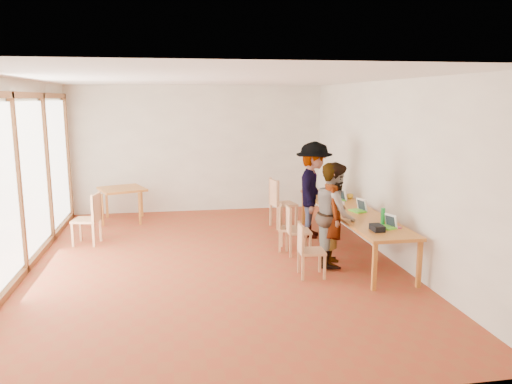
% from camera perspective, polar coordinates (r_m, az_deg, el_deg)
% --- Properties ---
extents(ground, '(8.00, 8.00, 0.00)m').
position_cam_1_polar(ground, '(8.44, -4.94, -8.04)').
color(ground, brown).
rests_on(ground, ground).
extents(wall_back, '(6.00, 0.10, 3.00)m').
position_cam_1_polar(wall_back, '(12.04, -6.63, 4.89)').
color(wall_back, silver).
rests_on(wall_back, ground).
extents(wall_front, '(6.00, 0.10, 3.00)m').
position_cam_1_polar(wall_front, '(4.19, -0.73, -5.99)').
color(wall_front, silver).
rests_on(wall_front, ground).
extents(wall_right, '(0.10, 8.00, 3.00)m').
position_cam_1_polar(wall_right, '(8.83, 14.69, 2.51)').
color(wall_right, silver).
rests_on(wall_right, ground).
extents(window_wall, '(0.10, 8.00, 3.00)m').
position_cam_1_polar(window_wall, '(8.39, -25.70, 1.38)').
color(window_wall, white).
rests_on(window_wall, ground).
extents(ceiling, '(6.00, 8.00, 0.04)m').
position_cam_1_polar(ceiling, '(8.00, -5.30, 12.92)').
color(ceiling, white).
rests_on(ceiling, wall_back).
extents(communal_table, '(0.80, 4.00, 0.75)m').
position_cam_1_polar(communal_table, '(9.09, 10.72, -2.21)').
color(communal_table, '#C8742C').
rests_on(communal_table, ground).
extents(side_table, '(0.90, 0.90, 0.75)m').
position_cam_1_polar(side_table, '(11.41, -15.06, 0.05)').
color(side_table, '#C8742C').
rests_on(side_table, ground).
extents(chair_near, '(0.41, 0.41, 0.44)m').
position_cam_1_polar(chair_near, '(7.67, 5.75, -5.99)').
color(chair_near, tan).
rests_on(chair_near, ground).
extents(chair_mid, '(0.42, 0.42, 0.46)m').
position_cam_1_polar(chair_mid, '(8.72, 4.31, -3.79)').
color(chair_mid, tan).
rests_on(chair_mid, ground).
extents(chair_far, '(0.48, 0.48, 0.44)m').
position_cam_1_polar(chair_far, '(8.97, 3.34, -3.50)').
color(chair_far, tan).
rests_on(chair_far, ground).
extents(chair_empty, '(0.56, 0.56, 0.55)m').
position_cam_1_polar(chair_empty, '(10.50, 2.61, -0.69)').
color(chair_empty, tan).
rests_on(chair_empty, ground).
extents(chair_spare, '(0.53, 0.53, 0.52)m').
position_cam_1_polar(chair_spare, '(9.78, -18.31, -2.31)').
color(chair_spare, tan).
rests_on(chair_spare, ground).
extents(person_near, '(0.55, 0.70, 1.70)m').
position_cam_1_polar(person_near, '(8.17, 8.79, -2.57)').
color(person_near, gray).
rests_on(person_near, ground).
extents(person_mid, '(0.82, 0.95, 1.69)m').
position_cam_1_polar(person_mid, '(8.22, 8.99, -2.50)').
color(person_mid, gray).
rests_on(person_mid, ground).
extents(person_far, '(1.12, 1.39, 1.88)m').
position_cam_1_polar(person_far, '(9.79, 6.59, 0.25)').
color(person_far, gray).
rests_on(person_far, ground).
extents(laptop_near, '(0.29, 0.30, 0.21)m').
position_cam_1_polar(laptop_near, '(7.90, 14.92, -3.56)').
color(laptop_near, '#5AD42B').
rests_on(laptop_near, communal_table).
extents(laptop_mid, '(0.30, 0.32, 0.23)m').
position_cam_1_polar(laptop_mid, '(8.90, 11.75, -1.80)').
color(laptop_mid, '#5AD42B').
rests_on(laptop_mid, communal_table).
extents(laptop_far, '(0.29, 0.31, 0.23)m').
position_cam_1_polar(laptop_far, '(9.80, 9.55, -0.58)').
color(laptop_far, '#5AD42B').
rests_on(laptop_far, communal_table).
extents(yellow_mug, '(0.12, 0.12, 0.10)m').
position_cam_1_polar(yellow_mug, '(9.98, 10.70, -0.50)').
color(yellow_mug, yellow).
rests_on(yellow_mug, communal_table).
extents(green_bottle, '(0.07, 0.07, 0.28)m').
position_cam_1_polar(green_bottle, '(7.99, 14.30, -2.77)').
color(green_bottle, '#18832C').
rests_on(green_bottle, communal_table).
extents(clear_glass, '(0.07, 0.07, 0.09)m').
position_cam_1_polar(clear_glass, '(10.34, 8.51, -0.06)').
color(clear_glass, silver).
rests_on(clear_glass, communal_table).
extents(condiment_cup, '(0.08, 0.08, 0.06)m').
position_cam_1_polar(condiment_cup, '(9.42, 9.87, -1.25)').
color(condiment_cup, white).
rests_on(condiment_cup, communal_table).
extents(pink_phone, '(0.05, 0.10, 0.01)m').
position_cam_1_polar(pink_phone, '(7.95, 16.01, -3.91)').
color(pink_phone, '#D33077').
rests_on(pink_phone, communal_table).
extents(black_pouch, '(0.16, 0.26, 0.09)m').
position_cam_1_polar(black_pouch, '(7.68, 13.68, -4.00)').
color(black_pouch, black).
rests_on(black_pouch, communal_table).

